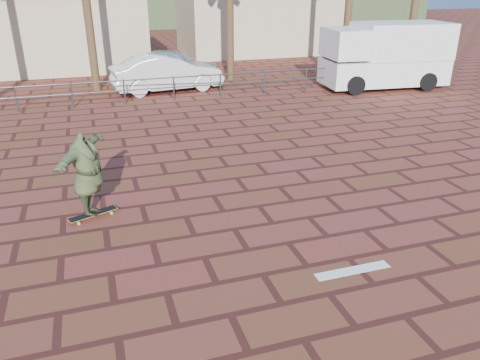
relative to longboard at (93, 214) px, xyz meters
name	(u,v)px	position (x,y,z in m)	size (l,w,h in m)	color
ground	(288,243)	(3.55, -2.23, -0.09)	(120.00, 120.00, 0.00)	maroon
paint_stripe	(353,270)	(4.25, -3.43, -0.08)	(1.40, 0.22, 0.01)	white
guardrail	(174,84)	(3.55, 9.77, 0.59)	(24.06, 0.06, 1.00)	#47494F
building_west	(30,26)	(-2.45, 19.77, 2.20)	(12.60, 7.60, 4.50)	beige
building_east	(258,13)	(11.55, 21.77, 2.45)	(10.60, 6.60, 5.00)	beige
longboard	(93,214)	(0.00, 0.00, 0.00)	(1.07, 0.61, 0.10)	olive
skateboarder	(88,175)	(0.00, 0.00, 0.91)	(2.20, 0.60, 1.79)	#3F4B28
campervan	(386,54)	(13.23, 9.27, 1.43)	(5.74, 2.86, 2.88)	white
car_silver	(173,65)	(4.27, 13.77, 0.69)	(1.82, 4.53, 1.54)	#A7A8AE
car_white	(167,73)	(3.61, 11.64, 0.72)	(1.70, 4.87, 1.60)	silver
street_sign	(379,52)	(13.21, 9.77, 1.45)	(0.44, 0.12, 2.19)	gray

